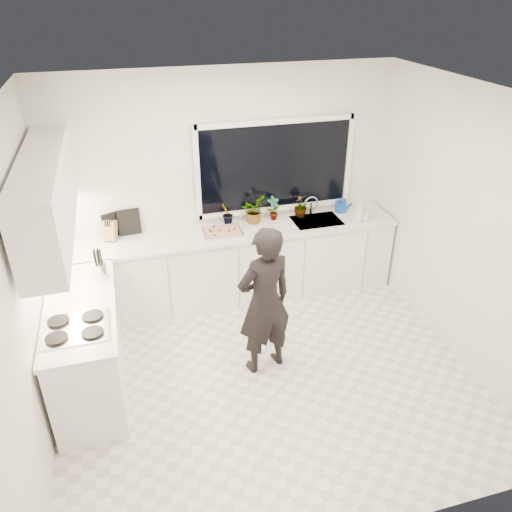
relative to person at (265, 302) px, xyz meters
name	(u,v)px	position (x,y,z in m)	size (l,w,h in m)	color
floor	(268,375)	(0.00, -0.15, -0.79)	(4.00, 3.50, 0.02)	beige
wall_back	(225,187)	(0.00, 1.61, 0.57)	(4.00, 0.02, 2.70)	white
wall_left	(23,292)	(-2.01, -0.15, 0.57)	(0.02, 3.50, 2.70)	white
wall_right	(467,230)	(2.01, -0.15, 0.57)	(0.02, 3.50, 2.70)	white
ceiling	(272,97)	(0.00, -0.15, 1.93)	(4.00, 3.50, 0.02)	white
window	(275,167)	(0.60, 1.58, 0.77)	(1.80, 0.02, 1.00)	black
base_cabinets_back	(233,266)	(0.00, 1.30, -0.34)	(3.92, 0.58, 0.88)	white
base_cabinets_left	(88,347)	(-1.67, 0.20, -0.34)	(0.58, 1.60, 0.88)	white
countertop_back	(232,233)	(0.00, 1.29, 0.12)	(3.94, 0.62, 0.04)	silver
countertop_left	(80,307)	(-1.67, 0.20, 0.12)	(0.62, 1.60, 0.04)	silver
upper_cabinets	(47,196)	(-1.79, 0.55, 1.07)	(0.34, 2.10, 0.70)	white
sink	(316,224)	(1.05, 1.30, 0.09)	(0.58, 0.42, 0.14)	silver
faucet	(311,206)	(1.05, 1.50, 0.25)	(0.03, 0.03, 0.22)	silver
stovetop	(75,328)	(-1.69, -0.15, 0.15)	(0.56, 0.48, 0.03)	black
person	(265,302)	(0.00, 0.00, 0.00)	(0.57, 0.38, 1.57)	black
pizza_tray	(222,232)	(-0.13, 1.27, 0.15)	(0.44, 0.32, 0.03)	silver
pizza	(222,231)	(-0.13, 1.27, 0.17)	(0.40, 0.29, 0.01)	red
watering_can	(341,207)	(1.43, 1.46, 0.20)	(0.14, 0.14, 0.13)	#1242A9
paper_towel_roll	(63,237)	(-1.85, 1.40, 0.27)	(0.11, 0.11, 0.26)	white
knife_block	(110,231)	(-1.36, 1.44, 0.25)	(0.13, 0.10, 0.22)	#996947
utensil_crock	(100,270)	(-1.48, 0.65, 0.22)	(0.13, 0.13, 0.16)	silver
picture_frame_large	(112,225)	(-1.33, 1.54, 0.28)	(0.22, 0.02, 0.28)	black
picture_frame_small	(129,222)	(-1.14, 1.54, 0.29)	(0.25, 0.02, 0.30)	black
herb_plants	(261,210)	(0.39, 1.46, 0.29)	(1.12, 0.38, 0.32)	#26662D
soap_bottles	(361,211)	(1.55, 1.15, 0.27)	(0.22, 0.16, 0.29)	#D8BF66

